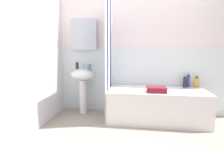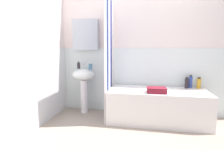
{
  "view_description": "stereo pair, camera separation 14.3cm",
  "coord_description": "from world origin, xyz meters",
  "px_view_note": "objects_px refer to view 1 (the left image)",
  "views": [
    {
      "loc": [
        -0.07,
        -2.15,
        1.19
      ],
      "look_at": [
        -0.49,
        0.74,
        0.77
      ],
      "focal_mm": 29.21,
      "sensor_mm": 36.0,
      "label": 1
    },
    {
      "loc": [
        0.07,
        -2.13,
        1.19
      ],
      "look_at": [
        -0.49,
        0.74,
        0.77
      ],
      "focal_mm": 29.21,
      "sensor_mm": 36.0,
      "label": 2
    }
  ],
  "objects_px": {
    "conditioner_bottle": "(196,82)",
    "body_wash_bottle": "(185,82)",
    "toothbrush_cup": "(89,67)",
    "bathtub": "(156,105)",
    "towel_folded": "(157,90)",
    "lotion_bottle": "(188,81)",
    "soap_dispenser": "(77,66)",
    "sink": "(83,81)"
  },
  "relations": [
    {
      "from": "soap_dispenser",
      "to": "body_wash_bottle",
      "type": "height_order",
      "value": "soap_dispenser"
    },
    {
      "from": "toothbrush_cup",
      "to": "bathtub",
      "type": "height_order",
      "value": "toothbrush_cup"
    },
    {
      "from": "soap_dispenser",
      "to": "bathtub",
      "type": "xyz_separation_m",
      "value": [
        1.44,
        -0.22,
        -0.62
      ]
    },
    {
      "from": "toothbrush_cup",
      "to": "towel_folded",
      "type": "xyz_separation_m",
      "value": [
        1.16,
        -0.34,
        -0.31
      ]
    },
    {
      "from": "soap_dispenser",
      "to": "toothbrush_cup",
      "type": "relative_size",
      "value": 1.41
    },
    {
      "from": "lotion_bottle",
      "to": "body_wash_bottle",
      "type": "relative_size",
      "value": 1.17
    },
    {
      "from": "toothbrush_cup",
      "to": "lotion_bottle",
      "type": "distance_m",
      "value": 1.78
    },
    {
      "from": "conditioner_bottle",
      "to": "body_wash_bottle",
      "type": "bearing_deg",
      "value": -175.36
    },
    {
      "from": "lotion_bottle",
      "to": "towel_folded",
      "type": "xyz_separation_m",
      "value": [
        -0.59,
        -0.48,
        -0.06
      ]
    },
    {
      "from": "soap_dispenser",
      "to": "body_wash_bottle",
      "type": "distance_m",
      "value": 1.95
    },
    {
      "from": "conditioner_bottle",
      "to": "body_wash_bottle",
      "type": "height_order",
      "value": "conditioner_bottle"
    },
    {
      "from": "toothbrush_cup",
      "to": "lotion_bottle",
      "type": "height_order",
      "value": "toothbrush_cup"
    },
    {
      "from": "soap_dispenser",
      "to": "lotion_bottle",
      "type": "height_order",
      "value": "soap_dispenser"
    },
    {
      "from": "conditioner_bottle",
      "to": "towel_folded",
      "type": "height_order",
      "value": "conditioner_bottle"
    },
    {
      "from": "soap_dispenser",
      "to": "lotion_bottle",
      "type": "bearing_deg",
      "value": 2.28
    },
    {
      "from": "bathtub",
      "to": "lotion_bottle",
      "type": "bearing_deg",
      "value": 28.02
    },
    {
      "from": "conditioner_bottle",
      "to": "body_wash_bottle",
      "type": "relative_size",
      "value": 1.01
    },
    {
      "from": "soap_dispenser",
      "to": "conditioner_bottle",
      "type": "distance_m",
      "value": 2.15
    },
    {
      "from": "bathtub",
      "to": "towel_folded",
      "type": "distance_m",
      "value": 0.35
    },
    {
      "from": "lotion_bottle",
      "to": "body_wash_bottle",
      "type": "distance_m",
      "value": 0.08
    },
    {
      "from": "conditioner_bottle",
      "to": "body_wash_bottle",
      "type": "xyz_separation_m",
      "value": [
        -0.2,
        -0.02,
        -0.0
      ]
    },
    {
      "from": "sink",
      "to": "toothbrush_cup",
      "type": "xyz_separation_m",
      "value": [
        0.13,
        -0.01,
        0.27
      ]
    },
    {
      "from": "sink",
      "to": "bathtub",
      "type": "relative_size",
      "value": 0.52
    },
    {
      "from": "sink",
      "to": "lotion_bottle",
      "type": "bearing_deg",
      "value": 4.16
    },
    {
      "from": "soap_dispenser",
      "to": "sink",
      "type": "bearing_deg",
      "value": -25.65
    },
    {
      "from": "body_wash_bottle",
      "to": "towel_folded",
      "type": "xyz_separation_m",
      "value": [
        -0.52,
        -0.44,
        -0.05
      ]
    },
    {
      "from": "sink",
      "to": "towel_folded",
      "type": "distance_m",
      "value": 1.34
    },
    {
      "from": "sink",
      "to": "soap_dispenser",
      "type": "height_order",
      "value": "soap_dispenser"
    },
    {
      "from": "towel_folded",
      "to": "sink",
      "type": "bearing_deg",
      "value": 165.11
    },
    {
      "from": "lotion_bottle",
      "to": "body_wash_bottle",
      "type": "xyz_separation_m",
      "value": [
        -0.07,
        -0.04,
        -0.02
      ]
    },
    {
      "from": "conditioner_bottle",
      "to": "toothbrush_cup",
      "type": "bearing_deg",
      "value": -176.4
    },
    {
      "from": "sink",
      "to": "soap_dispenser",
      "type": "distance_m",
      "value": 0.31
    },
    {
      "from": "toothbrush_cup",
      "to": "towel_folded",
      "type": "height_order",
      "value": "toothbrush_cup"
    },
    {
      "from": "soap_dispenser",
      "to": "towel_folded",
      "type": "height_order",
      "value": "soap_dispenser"
    },
    {
      "from": "sink",
      "to": "toothbrush_cup",
      "type": "relative_size",
      "value": 8.22
    },
    {
      "from": "sink",
      "to": "soap_dispenser",
      "type": "bearing_deg",
      "value": 154.35
    },
    {
      "from": "toothbrush_cup",
      "to": "conditioner_bottle",
      "type": "bearing_deg",
      "value": 3.6
    },
    {
      "from": "sink",
      "to": "body_wash_bottle",
      "type": "bearing_deg",
      "value": 2.98
    },
    {
      "from": "toothbrush_cup",
      "to": "lotion_bottle",
      "type": "relative_size",
      "value": 0.45
    },
    {
      "from": "sink",
      "to": "body_wash_bottle",
      "type": "distance_m",
      "value": 1.81
    },
    {
      "from": "soap_dispenser",
      "to": "towel_folded",
      "type": "xyz_separation_m",
      "value": [
        1.41,
        -0.4,
        -0.32
      ]
    },
    {
      "from": "soap_dispenser",
      "to": "body_wash_bottle",
      "type": "xyz_separation_m",
      "value": [
        1.93,
        0.04,
        -0.27
      ]
    }
  ]
}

